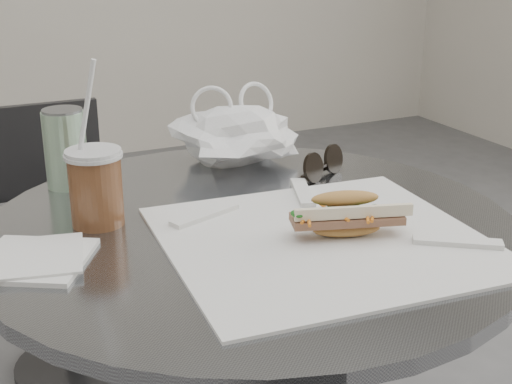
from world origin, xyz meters
name	(u,v)px	position (x,y,z in m)	size (l,w,h in m)	color
chair_far	(64,258)	(-0.12, 1.11, 0.32)	(0.37, 0.37, 0.70)	#2A2A2C
sandwich_paper	(323,240)	(0.06, 0.10, 0.74)	(0.41, 0.39, 0.00)	white
banh_mi	(346,215)	(0.09, 0.09, 0.77)	(0.20, 0.12, 0.06)	#BF8C48
iced_coffee	(96,186)	(-0.20, 0.29, 0.80)	(0.08, 0.08, 0.23)	brown
sunglasses	(322,166)	(0.19, 0.33, 0.76)	(0.11, 0.07, 0.05)	black
plastic_bag	(239,138)	(0.09, 0.44, 0.79)	(0.21, 0.16, 0.10)	white
napkin_stack	(33,259)	(-0.30, 0.20, 0.74)	(0.18, 0.18, 0.01)	white
drink_can	(65,148)	(-0.20, 0.46, 0.80)	(0.07, 0.07, 0.13)	#5EA168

